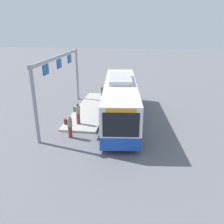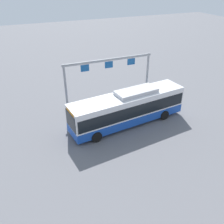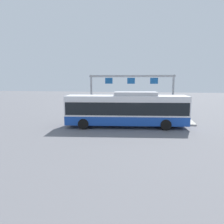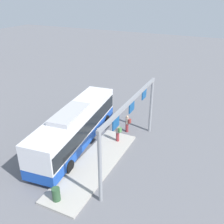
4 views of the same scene
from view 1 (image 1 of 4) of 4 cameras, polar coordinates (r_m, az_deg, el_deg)
The scene contains 7 objects.
ground_plane at distance 19.67m, azimuth 1.96°, elevation -1.80°, with size 120.00×120.00×0.00m, color slate.
platform_curb at distance 21.93m, azimuth -4.92°, elevation 0.75°, with size 10.00×2.80×0.16m, color #B2ADA3.
bus_main at distance 19.07m, azimuth 2.03°, elevation 3.26°, with size 11.90×3.78×3.46m.
person_boarding at distance 16.53m, azimuth -10.27°, elevation -3.27°, with size 0.40×0.57×1.67m.
person_waiting_near at distance 18.31m, azimuth -8.30°, elevation -0.23°, with size 0.46×0.59×1.67m.
platform_sign_gantry at distance 19.75m, azimuth -12.51°, elevation 9.33°, with size 10.16×0.24×5.20m.
trash_bin at distance 25.68m, azimuth -2.14°, elevation 5.02°, with size 0.52×0.52×0.90m, color #2D5133.
Camera 1 is at (18.11, 1.84, 7.47)m, focal length 37.79 mm.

